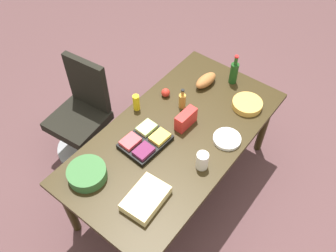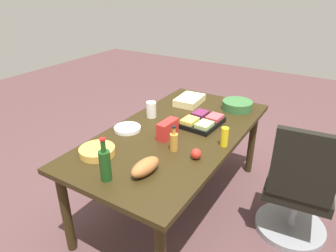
{
  "view_description": "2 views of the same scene",
  "coord_description": "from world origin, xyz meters",
  "px_view_note": "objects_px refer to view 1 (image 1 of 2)",
  "views": [
    {
      "loc": [
        1.46,
        1.05,
        2.96
      ],
      "look_at": [
        0.02,
        -0.07,
        0.82
      ],
      "focal_mm": 38.13,
      "sensor_mm": 36.0,
      "label": 1
    },
    {
      "loc": [
        -1.94,
        -1.12,
        1.9
      ],
      "look_at": [
        -0.1,
        0.01,
        0.84
      ],
      "focal_mm": 32.5,
      "sensor_mm": 36.0,
      "label": 2
    }
  ],
  "objects_px": {
    "chip_bowl": "(247,104)",
    "wine_bottle": "(234,72)",
    "fruit_platter": "(145,141)",
    "chip_bag_red": "(185,119)",
    "sheet_cake": "(146,198)",
    "paper_plate_stack": "(227,139)",
    "dressing_bottle": "(182,100)",
    "salad_bowl": "(87,173)",
    "conference_table": "(176,140)",
    "apple_red": "(166,93)",
    "bread_loaf": "(206,80)",
    "office_chair": "(83,120)",
    "mayo_jar": "(202,161)",
    "mustard_bottle": "(136,102)"
  },
  "relations": [
    {
      "from": "chip_bowl",
      "to": "wine_bottle",
      "type": "bearing_deg",
      "value": -126.48
    },
    {
      "from": "fruit_platter",
      "to": "chip_bag_red",
      "type": "height_order",
      "value": "chip_bag_red"
    },
    {
      "from": "chip_bag_red",
      "to": "sheet_cake",
      "type": "distance_m",
      "value": 0.75
    },
    {
      "from": "paper_plate_stack",
      "to": "dressing_bottle",
      "type": "height_order",
      "value": "dressing_bottle"
    },
    {
      "from": "dressing_bottle",
      "to": "salad_bowl",
      "type": "bearing_deg",
      "value": -7.13
    },
    {
      "from": "chip_bowl",
      "to": "chip_bag_red",
      "type": "bearing_deg",
      "value": -31.13
    },
    {
      "from": "conference_table",
      "to": "chip_bag_red",
      "type": "relative_size",
      "value": 9.63
    },
    {
      "from": "sheet_cake",
      "to": "paper_plate_stack",
      "type": "distance_m",
      "value": 0.81
    },
    {
      "from": "chip_bag_red",
      "to": "apple_red",
      "type": "height_order",
      "value": "chip_bag_red"
    },
    {
      "from": "bread_loaf",
      "to": "paper_plate_stack",
      "type": "xyz_separation_m",
      "value": [
        0.43,
        0.49,
        -0.04
      ]
    },
    {
      "from": "sheet_cake",
      "to": "fruit_platter",
      "type": "bearing_deg",
      "value": -139.39
    },
    {
      "from": "office_chair",
      "to": "sheet_cake",
      "type": "xyz_separation_m",
      "value": [
        0.43,
        1.18,
        0.4
      ]
    },
    {
      "from": "chip_bag_red",
      "to": "paper_plate_stack",
      "type": "height_order",
      "value": "chip_bag_red"
    },
    {
      "from": "apple_red",
      "to": "chip_bowl",
      "type": "bearing_deg",
      "value": 117.25
    },
    {
      "from": "conference_table",
      "to": "salad_bowl",
      "type": "xyz_separation_m",
      "value": [
        0.71,
        -0.27,
        0.12
      ]
    },
    {
      "from": "fruit_platter",
      "to": "chip_bag_red",
      "type": "distance_m",
      "value": 0.37
    },
    {
      "from": "paper_plate_stack",
      "to": "salad_bowl",
      "type": "bearing_deg",
      "value": -34.32
    },
    {
      "from": "office_chair",
      "to": "paper_plate_stack",
      "type": "xyz_separation_m",
      "value": [
        -0.37,
        1.34,
        0.38
      ]
    },
    {
      "from": "sheet_cake",
      "to": "dressing_bottle",
      "type": "distance_m",
      "value": 0.94
    },
    {
      "from": "office_chair",
      "to": "salad_bowl",
      "type": "xyz_separation_m",
      "value": [
        0.54,
        0.72,
        0.41
      ]
    },
    {
      "from": "sheet_cake",
      "to": "apple_red",
      "type": "bearing_deg",
      "value": -149.42
    },
    {
      "from": "mayo_jar",
      "to": "sheet_cake",
      "type": "bearing_deg",
      "value": -16.53
    },
    {
      "from": "conference_table",
      "to": "mayo_jar",
      "type": "xyz_separation_m",
      "value": [
        0.13,
        0.33,
        0.15
      ]
    },
    {
      "from": "conference_table",
      "to": "fruit_platter",
      "type": "distance_m",
      "value": 0.28
    },
    {
      "from": "paper_plate_stack",
      "to": "dressing_bottle",
      "type": "xyz_separation_m",
      "value": [
        -0.08,
        -0.49,
        0.06
      ]
    },
    {
      "from": "chip_bowl",
      "to": "wine_bottle",
      "type": "xyz_separation_m",
      "value": [
        -0.19,
        -0.26,
        0.09
      ]
    },
    {
      "from": "chip_bag_red",
      "to": "chip_bowl",
      "type": "distance_m",
      "value": 0.57
    },
    {
      "from": "chip_bag_red",
      "to": "wine_bottle",
      "type": "relative_size",
      "value": 0.68
    },
    {
      "from": "salad_bowl",
      "to": "sheet_cake",
      "type": "xyz_separation_m",
      "value": [
        -0.11,
        0.46,
        -0.01
      ]
    },
    {
      "from": "bread_loaf",
      "to": "chip_bowl",
      "type": "distance_m",
      "value": 0.43
    },
    {
      "from": "mustard_bottle",
      "to": "sheet_cake",
      "type": "bearing_deg",
      "value": 45.17
    },
    {
      "from": "office_chair",
      "to": "mayo_jar",
      "type": "xyz_separation_m",
      "value": [
        -0.04,
        1.32,
        0.44
      ]
    },
    {
      "from": "fruit_platter",
      "to": "mayo_jar",
      "type": "relative_size",
      "value": 2.61
    },
    {
      "from": "office_chair",
      "to": "dressing_bottle",
      "type": "height_order",
      "value": "office_chair"
    },
    {
      "from": "chip_bag_red",
      "to": "mustard_bottle",
      "type": "xyz_separation_m",
      "value": [
        0.11,
        -0.43,
        0.01
      ]
    },
    {
      "from": "mustard_bottle",
      "to": "mayo_jar",
      "type": "relative_size",
      "value": 1.04
    },
    {
      "from": "bread_loaf",
      "to": "chip_bowl",
      "type": "bearing_deg",
      "value": 88.61
    },
    {
      "from": "mustard_bottle",
      "to": "dressing_bottle",
      "type": "height_order",
      "value": "dressing_bottle"
    },
    {
      "from": "conference_table",
      "to": "chip_bowl",
      "type": "bearing_deg",
      "value": 154.76
    },
    {
      "from": "fruit_platter",
      "to": "chip_bowl",
      "type": "xyz_separation_m",
      "value": [
        -0.84,
        0.42,
        -0.01
      ]
    },
    {
      "from": "salad_bowl",
      "to": "dressing_bottle",
      "type": "relative_size",
      "value": 1.44
    },
    {
      "from": "chip_bowl",
      "to": "sheet_cake",
      "type": "distance_m",
      "value": 1.22
    },
    {
      "from": "mayo_jar",
      "to": "chip_bowl",
      "type": "bearing_deg",
      "value": -176.78
    },
    {
      "from": "apple_red",
      "to": "paper_plate_stack",
      "type": "height_order",
      "value": "apple_red"
    },
    {
      "from": "paper_plate_stack",
      "to": "wine_bottle",
      "type": "distance_m",
      "value": 0.69
    },
    {
      "from": "office_chair",
      "to": "fruit_platter",
      "type": "relative_size",
      "value": 2.68
    },
    {
      "from": "paper_plate_stack",
      "to": "chip_bowl",
      "type": "bearing_deg",
      "value": -171.9
    },
    {
      "from": "conference_table",
      "to": "office_chair",
      "type": "bearing_deg",
      "value": -80.27
    },
    {
      "from": "wine_bottle",
      "to": "dressing_bottle",
      "type": "bearing_deg",
      "value": -18.37
    },
    {
      "from": "apple_red",
      "to": "wine_bottle",
      "type": "distance_m",
      "value": 0.64
    }
  ]
}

